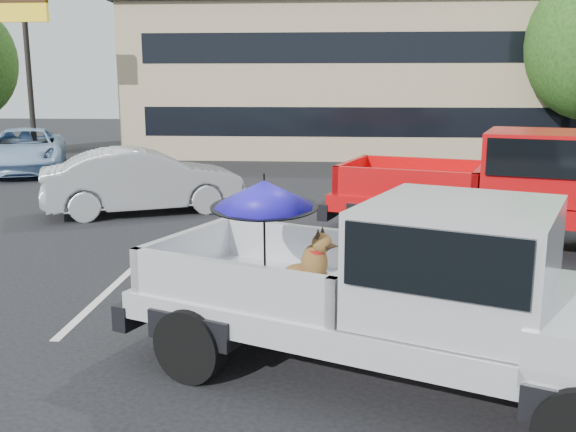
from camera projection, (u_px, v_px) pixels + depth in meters
name	position (u px, v px, depth m)	size (l,w,h in m)	color
ground	(313.00, 332.00, 7.74)	(90.00, 90.00, 0.00)	black
stripe_left	(123.00, 277.00, 9.90)	(0.12, 5.00, 0.01)	silver
stripe_right	(520.00, 286.00, 9.48)	(0.12, 5.00, 0.01)	silver
motel_building	(376.00, 76.00, 27.44)	(20.40, 8.40, 6.30)	tan
motel_sign	(25.00, 30.00, 21.15)	(1.60, 0.22, 6.00)	black
tree_back	(459.00, 50.00, 29.85)	(4.68, 4.68, 7.11)	#332114
silver_pickup	(432.00, 286.00, 6.11)	(6.00, 4.05, 2.06)	black
red_pickup	(528.00, 185.00, 11.51)	(6.79, 4.13, 2.12)	black
silver_sedan	(144.00, 181.00, 14.72)	(1.57, 4.51, 1.49)	#ABAEB3
blue_suv	(25.00, 150.00, 21.39)	(2.41, 5.22, 1.45)	#91B2D9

